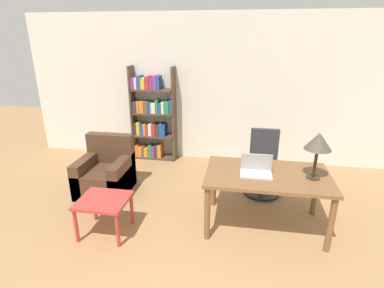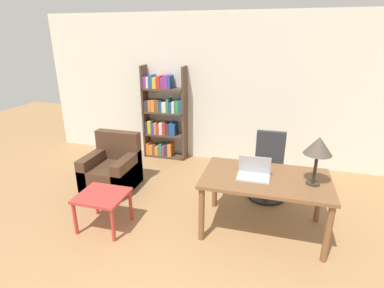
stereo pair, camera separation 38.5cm
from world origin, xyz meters
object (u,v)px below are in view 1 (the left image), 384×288
(desk, at_px, (267,181))
(office_chair, at_px, (263,167))
(armchair, at_px, (106,174))
(table_lamp, at_px, (318,142))
(side_table_blue, at_px, (104,204))
(bookshelf, at_px, (152,118))
(laptop, at_px, (256,170))

(desk, distance_m, office_chair, 0.94)
(office_chair, xyz_separation_m, armchair, (-2.39, -0.38, -0.14))
(desk, distance_m, armchair, 2.45)
(table_lamp, relative_size, office_chair, 0.57)
(side_table_blue, xyz_separation_m, armchair, (-0.45, 1.00, -0.11))
(office_chair, height_order, bookshelf, bookshelf)
(office_chair, relative_size, side_table_blue, 1.69)
(office_chair, bearing_deg, desk, -91.09)
(office_chair, height_order, armchair, office_chair)
(side_table_blue, height_order, bookshelf, bookshelf)
(laptop, distance_m, bookshelf, 2.75)
(office_chair, bearing_deg, armchair, -170.95)
(laptop, relative_size, armchair, 0.44)
(bookshelf, bearing_deg, office_chair, -27.16)
(laptop, distance_m, office_chair, 1.02)
(desk, xyz_separation_m, office_chair, (0.02, 0.91, -0.22))
(desk, bearing_deg, laptop, -166.58)
(armchair, xyz_separation_m, bookshelf, (0.33, 1.43, 0.54))
(table_lamp, xyz_separation_m, side_table_blue, (-2.44, -0.44, -0.78))
(table_lamp, height_order, bookshelf, bookshelf)
(table_lamp, distance_m, bookshelf, 3.26)
(table_lamp, bearing_deg, bookshelf, 142.00)
(laptop, distance_m, table_lamp, 0.76)
(side_table_blue, bearing_deg, desk, 13.85)
(desk, relative_size, armchair, 1.74)
(laptop, height_order, armchair, laptop)
(desk, relative_size, laptop, 3.98)
(table_lamp, xyz_separation_m, armchair, (-2.88, 0.56, -0.89))
(armchair, relative_size, bookshelf, 0.48)
(office_chair, xyz_separation_m, side_table_blue, (-1.94, -1.38, -0.02))
(desk, height_order, table_lamp, table_lamp)
(armchair, bearing_deg, office_chair, 9.05)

